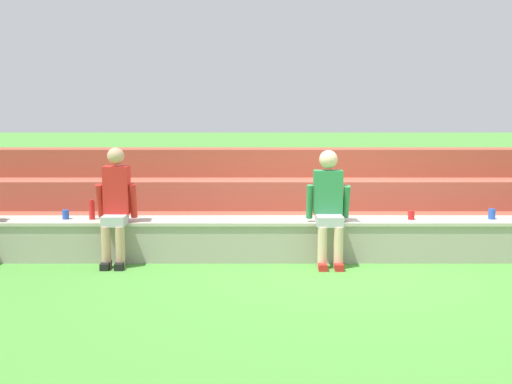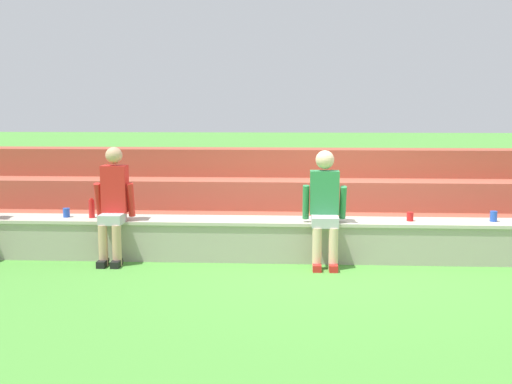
{
  "view_description": "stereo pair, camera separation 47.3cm",
  "coord_description": "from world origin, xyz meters",
  "px_view_note": "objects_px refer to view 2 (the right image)",
  "views": [
    {
      "loc": [
        -0.98,
        -7.43,
        1.9
      ],
      "look_at": [
        -0.94,
        0.26,
        0.85
      ],
      "focal_mm": 43.68,
      "sensor_mm": 36.0,
      "label": 1
    },
    {
      "loc": [
        -0.51,
        -7.42,
        1.9
      ],
      "look_at": [
        -0.94,
        0.26,
        0.85
      ],
      "focal_mm": 43.68,
      "sensor_mm": 36.0,
      "label": 2
    }
  ],
  "objects_px": {
    "person_left_of_center": "(113,202)",
    "plastic_cup_right_end": "(410,217)",
    "person_center": "(325,204)",
    "plastic_cup_left_end": "(66,213)",
    "plastic_cup_middle": "(494,216)",
    "water_bottle_near_left": "(92,208)"
  },
  "relations": [
    {
      "from": "person_left_of_center",
      "to": "plastic_cup_right_end",
      "type": "relative_size",
      "value": 12.95
    },
    {
      "from": "person_center",
      "to": "plastic_cup_right_end",
      "type": "bearing_deg",
      "value": 12.99
    },
    {
      "from": "plastic_cup_left_end",
      "to": "plastic_cup_middle",
      "type": "bearing_deg",
      "value": -0.01
    },
    {
      "from": "plastic_cup_middle",
      "to": "plastic_cup_left_end",
      "type": "relative_size",
      "value": 1.11
    },
    {
      "from": "plastic_cup_middle",
      "to": "plastic_cup_right_end",
      "type": "distance_m",
      "value": 1.02
    },
    {
      "from": "plastic_cup_middle",
      "to": "plastic_cup_left_end",
      "type": "height_order",
      "value": "plastic_cup_middle"
    },
    {
      "from": "person_left_of_center",
      "to": "plastic_cup_right_end",
      "type": "bearing_deg",
      "value": 3.98
    },
    {
      "from": "person_left_of_center",
      "to": "plastic_cup_middle",
      "type": "relative_size",
      "value": 10.98
    },
    {
      "from": "water_bottle_near_left",
      "to": "plastic_cup_middle",
      "type": "bearing_deg",
      "value": 0.21
    },
    {
      "from": "person_center",
      "to": "plastic_cup_left_end",
      "type": "distance_m",
      "value": 3.29
    },
    {
      "from": "person_left_of_center",
      "to": "plastic_cup_left_end",
      "type": "bearing_deg",
      "value": 158.17
    },
    {
      "from": "plastic_cup_right_end",
      "to": "plastic_cup_left_end",
      "type": "xyz_separation_m",
      "value": [
        -4.34,
        0.03,
        0.0
      ]
    },
    {
      "from": "person_center",
      "to": "water_bottle_near_left",
      "type": "distance_m",
      "value": 2.95
    },
    {
      "from": "person_left_of_center",
      "to": "water_bottle_near_left",
      "type": "height_order",
      "value": "person_left_of_center"
    },
    {
      "from": "plastic_cup_right_end",
      "to": "person_center",
      "type": "bearing_deg",
      "value": -167.01
    },
    {
      "from": "plastic_cup_left_end",
      "to": "water_bottle_near_left",
      "type": "bearing_deg",
      "value": -3.28
    },
    {
      "from": "plastic_cup_middle",
      "to": "plastic_cup_left_end",
      "type": "xyz_separation_m",
      "value": [
        -5.35,
        0.0,
        -0.01
      ]
    },
    {
      "from": "water_bottle_near_left",
      "to": "plastic_cup_right_end",
      "type": "bearing_deg",
      "value": -0.09
    },
    {
      "from": "person_center",
      "to": "water_bottle_near_left",
      "type": "height_order",
      "value": "person_center"
    },
    {
      "from": "person_center",
      "to": "person_left_of_center",
      "type": "bearing_deg",
      "value": -179.84
    },
    {
      "from": "plastic_cup_right_end",
      "to": "plastic_cup_left_end",
      "type": "bearing_deg",
      "value": 179.66
    },
    {
      "from": "plastic_cup_middle",
      "to": "person_left_of_center",
      "type": "bearing_deg",
      "value": -176.58
    }
  ]
}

